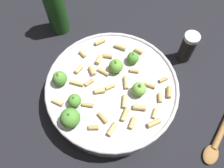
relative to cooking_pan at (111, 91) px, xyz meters
The scene contains 5 objects.
ground_plane 0.04m from the cooking_pan, 71.73° to the left, with size 2.40×2.40×0.00m, color black.
cooking_pan is the anchor object (origin of this frame).
pepper_shaker 0.25m from the cooking_pan, 74.14° to the left, with size 0.04×0.04×0.10m.
olive_oil_bottle 0.30m from the cooking_pan, 166.40° to the left, with size 0.06×0.06×0.21m.
wooden_spoon 0.30m from the cooking_pan, 22.84° to the left, with size 0.06×0.21×0.02m.
Camera 1 is at (0.18, -0.20, 0.59)m, focal length 37.43 mm.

